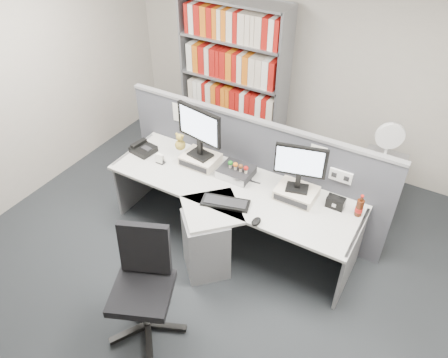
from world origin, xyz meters
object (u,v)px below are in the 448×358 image
Objects in this scene: desk_calendar at (160,159)px; keyboard at (226,203)px; filing_cabinet at (375,188)px; desk_fan at (389,139)px; monitor_right at (300,164)px; office_chair at (144,281)px; speaker at (336,202)px; desk_phone at (143,149)px; desk at (221,218)px; mouse at (256,222)px; cola_bottle at (359,208)px; shelving_unit at (234,80)px; desktop_pc at (236,172)px; monitor_left at (199,129)px.

keyboard is at bearing -13.42° from desk_calendar.
filing_cabinet is 0.66m from desk_fan.
keyboard is 0.70× the size of filing_cabinet.
monitor_right is 0.47× the size of office_chair.
speaker is at bearing 53.47° from office_chair.
monitor_right is 1.81m from desk_phone.
monitor_right is (0.62, 0.38, 0.66)m from desk.
mouse is (-0.17, -0.52, -0.37)m from monitor_right.
desk_phone reaches higher than keyboard.
cola_bottle is at bearing -89.33° from filing_cabinet.
desk is 1.93m from desk_fan.
shelving_unit reaches higher than cola_bottle.
desktop_pc is 2.98× the size of desk_calendar.
monitor_left is 1.61m from office_chair.
shelving_unit is at bearing 91.41° from desk_calendar.
mouse is 1.76m from filing_cabinet.
keyboard is at bearing -62.75° from shelving_unit.
desk_calendar reaches higher than desktop_pc.
office_chair is (-0.07, -1.46, -0.21)m from desktop_pc.
mouse is 0.06× the size of shelving_unit.
shelving_unit is at bearing 105.92° from monitor_left.
monitor_left is 1.53m from shelving_unit.
keyboard is (0.13, -0.44, -0.03)m from desktop_pc.
cola_bottle is (1.13, 0.48, 0.07)m from keyboard.
keyboard is 2.15m from shelving_unit.
cola_bottle is (1.69, 0.05, -0.35)m from monitor_left.
monitor_right reaches higher than desktop_pc.
speaker reaches higher than desk_calendar.
keyboard is 0.98× the size of desk_fan.
desk_calendar is (-1.31, 0.31, 0.03)m from mouse.
monitor_left is at bearing 179.99° from monitor_right.
desk_fan is 0.48× the size of office_chair.
desk_phone reaches higher than filing_cabinet.
monitor_left is 2.12m from filing_cabinet.
desk_fan is at bearing 52.21° from keyboard.
shelving_unit is 3.05m from office_chair.
mouse is 0.79m from speaker.
keyboard is 0.47× the size of office_chair.
desk_fan reaches higher than desk.
mouse is at bearing -107.68° from monitor_right.
desk_fan reaches higher than desktop_pc.
speaker is 0.34× the size of desk_fan.
desk_calendar is (0.29, -0.07, 0.01)m from desk_phone.
speaker is 0.72× the size of cola_bottle.
cola_bottle is 0.23× the size of office_chair.
filing_cabinet is (1.20, 1.40, -0.11)m from desk.
office_chair reaches higher than desk_phone.
mouse is at bearing -13.65° from keyboard.
monitor_right is 2.08× the size of cola_bottle.
filing_cabinet is at bearing 90.67° from cola_bottle.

